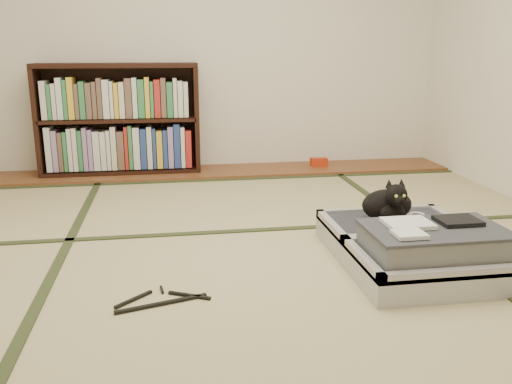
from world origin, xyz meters
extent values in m
plane|color=tan|center=(0.00, 0.00, 0.00)|extent=(4.50, 4.50, 0.00)
cube|color=brown|center=(0.00, 2.00, 0.01)|extent=(4.00, 0.50, 0.02)
cube|color=#B1280E|center=(0.90, 2.03, 0.06)|extent=(0.16, 0.10, 0.07)
plane|color=silver|center=(0.00, 2.25, 1.20)|extent=(4.00, 0.00, 4.00)
cube|color=#2D381E|center=(-1.00, 0.00, 0.00)|extent=(0.05, 4.50, 0.01)
cube|color=#2D381E|center=(1.00, 0.00, 0.00)|extent=(0.05, 4.50, 0.01)
cube|color=#2D381E|center=(0.00, 0.40, 0.00)|extent=(4.00, 0.05, 0.01)
cube|color=#2D381E|center=(0.00, 1.70, 0.00)|extent=(4.00, 0.05, 0.01)
cube|color=black|center=(-1.47, 2.07, 0.47)|extent=(0.04, 0.30, 0.85)
cube|color=black|center=(-0.19, 2.07, 0.47)|extent=(0.04, 0.30, 0.85)
cube|color=black|center=(-0.83, 2.07, 0.03)|extent=(1.32, 0.30, 0.04)
cube|color=black|center=(-0.83, 2.07, 0.91)|extent=(1.32, 0.30, 0.04)
cube|color=black|center=(-0.83, 2.07, 0.47)|extent=(1.26, 0.30, 0.03)
cube|color=black|center=(-0.83, 2.21, 0.47)|extent=(1.32, 0.02, 0.85)
cube|color=gray|center=(-0.83, 2.05, 0.25)|extent=(1.19, 0.21, 0.36)
cube|color=gray|center=(-0.83, 2.05, 0.66)|extent=(1.19, 0.21, 0.32)
cube|color=#9D9DA1|center=(0.74, -0.43, 0.06)|extent=(0.71, 0.47, 0.12)
cube|color=#32333A|center=(0.74, -0.43, 0.09)|extent=(0.64, 0.40, 0.09)
cube|color=#9D9DA1|center=(0.74, -0.65, 0.13)|extent=(0.71, 0.04, 0.05)
cube|color=#9D9DA1|center=(0.74, -0.22, 0.13)|extent=(0.71, 0.04, 0.05)
cube|color=#9D9DA1|center=(0.41, -0.43, 0.13)|extent=(0.04, 0.47, 0.05)
cube|color=#9D9DA1|center=(1.08, -0.43, 0.13)|extent=(0.04, 0.47, 0.05)
cube|color=#9D9DA1|center=(0.74, 0.04, 0.06)|extent=(0.71, 0.47, 0.12)
cube|color=#32333A|center=(0.74, 0.04, 0.09)|extent=(0.64, 0.40, 0.09)
cube|color=#9D9DA1|center=(0.74, -0.18, 0.13)|extent=(0.71, 0.04, 0.05)
cube|color=#9D9DA1|center=(0.74, 0.26, 0.13)|extent=(0.71, 0.04, 0.05)
cube|color=#9D9DA1|center=(0.41, 0.04, 0.13)|extent=(0.04, 0.47, 0.05)
cube|color=#9D9DA1|center=(1.08, 0.04, 0.13)|extent=(0.04, 0.47, 0.05)
cylinder|color=black|center=(0.74, -0.20, 0.13)|extent=(0.64, 0.02, 0.02)
cube|color=gray|center=(0.74, -0.43, 0.18)|extent=(0.61, 0.37, 0.12)
cube|color=#3D3E46|center=(0.74, -0.43, 0.25)|extent=(0.63, 0.39, 0.01)
cube|color=silver|center=(0.63, -0.39, 0.27)|extent=(0.21, 0.17, 0.02)
cube|color=black|center=(0.88, -0.39, 0.27)|extent=(0.19, 0.15, 0.02)
cube|color=silver|center=(0.57, -0.53, 0.27)|extent=(0.13, 0.11, 0.02)
cube|color=white|center=(0.53, -0.66, 0.07)|extent=(0.06, 0.01, 0.04)
cube|color=white|center=(0.65, -0.66, 0.06)|extent=(0.05, 0.01, 0.03)
cube|color=orange|center=(0.98, -0.66, 0.07)|extent=(0.05, 0.01, 0.03)
cube|color=#197F33|center=(0.91, -0.66, 0.09)|extent=(0.04, 0.01, 0.03)
ellipsoid|color=black|center=(0.72, 0.08, 0.22)|extent=(0.28, 0.18, 0.17)
ellipsoid|color=black|center=(0.72, -0.01, 0.20)|extent=(0.14, 0.10, 0.10)
ellipsoid|color=black|center=(0.72, -0.03, 0.31)|extent=(0.12, 0.11, 0.11)
sphere|color=black|center=(0.72, -0.08, 0.29)|extent=(0.05, 0.05, 0.05)
cone|color=black|center=(0.69, -0.01, 0.36)|extent=(0.04, 0.05, 0.06)
cone|color=black|center=(0.76, -0.01, 0.36)|extent=(0.04, 0.05, 0.06)
sphere|color=#A5BF33|center=(0.70, -0.08, 0.31)|extent=(0.02, 0.02, 0.02)
sphere|color=#A5BF33|center=(0.74, -0.08, 0.31)|extent=(0.02, 0.02, 0.02)
cylinder|color=black|center=(0.82, 0.16, 0.16)|extent=(0.17, 0.10, 0.03)
torus|color=white|center=(0.90, 0.09, 0.14)|extent=(0.10, 0.10, 0.01)
torus|color=white|center=(0.91, 0.08, 0.15)|extent=(0.08, 0.08, 0.01)
cube|color=black|center=(-0.49, -0.49, 0.01)|extent=(0.38, 0.13, 0.01)
cube|color=black|center=(-0.60, -0.43, 0.01)|extent=(0.15, 0.15, 0.01)
cube|color=black|center=(-0.37, -0.43, 0.01)|extent=(0.18, 0.10, 0.01)
cylinder|color=black|center=(-0.49, -0.35, 0.01)|extent=(0.02, 0.07, 0.01)
camera|label=1|loc=(-0.43, -2.59, 1.04)|focal=38.00mm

